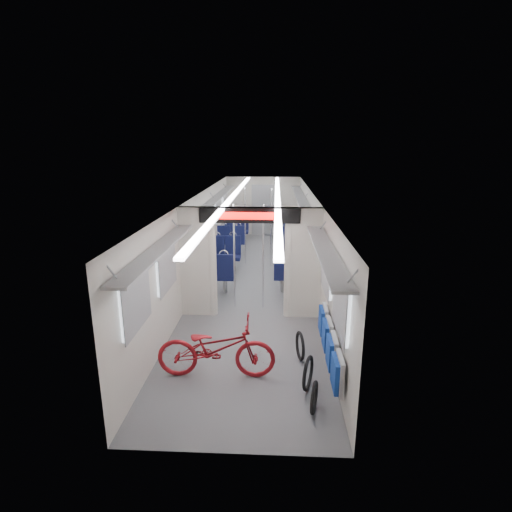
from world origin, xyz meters
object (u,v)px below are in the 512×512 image
at_px(bicycle, 216,348).
at_px(stanchion_near_left, 234,257).
at_px(bike_hoop_c, 300,347).
at_px(seat_bay_near_left, 220,261).
at_px(seat_bay_near_right, 291,262).
at_px(stanchion_far_right, 271,228).
at_px(bike_hoop_a, 314,399).
at_px(bike_hoop_b, 308,375).
at_px(seat_bay_far_left, 234,233).
at_px(seat_bay_far_right, 288,235).
at_px(stanchion_far_left, 245,227).
at_px(stanchion_near_right, 263,258).
at_px(flip_bench, 330,344).

distance_m(bicycle, stanchion_near_left, 2.88).
distance_m(bike_hoop_c, stanchion_near_left, 2.75).
distance_m(seat_bay_near_left, stanchion_near_left, 1.94).
relative_size(seat_bay_near_right, stanchion_near_left, 0.86).
bearing_deg(stanchion_far_right, bike_hoop_c, -84.01).
relative_size(bike_hoop_a, stanchion_far_right, 0.20).
bearing_deg(stanchion_far_right, seat_bay_near_left, -133.07).
height_order(bike_hoop_b, seat_bay_far_left, seat_bay_far_left).
bearing_deg(seat_bay_far_right, bike_hoop_a, -89.19).
height_order(seat_bay_near_left, stanchion_far_left, stanchion_far_left).
relative_size(bike_hoop_b, stanchion_near_right, 0.23).
distance_m(bicycle, seat_bay_near_right, 4.76).
height_order(flip_bench, seat_bay_near_left, seat_bay_near_left).
height_order(seat_bay_near_left, stanchion_near_left, stanchion_near_left).
distance_m(seat_bay_near_left, seat_bay_far_right, 3.81).
relative_size(bicycle, stanchion_near_right, 0.79).
height_order(bike_hoop_a, seat_bay_far_right, seat_bay_far_right).
distance_m(seat_bay_near_right, seat_bay_far_left, 4.02).
height_order(seat_bay_near_right, stanchion_near_left, stanchion_near_left).
bearing_deg(seat_bay_far_left, stanchion_far_left, -74.48).
relative_size(bike_hoop_a, stanchion_near_right, 0.20).
xyz_separation_m(bike_hoop_c, seat_bay_far_right, (-0.01, 7.31, 0.31)).
bearing_deg(bike_hoop_c, stanchion_far_right, 95.99).
bearing_deg(stanchion_far_left, seat_bay_near_right, -50.19).
height_order(bike_hoop_a, bike_hoop_b, bike_hoop_b).
distance_m(stanchion_near_left, stanchion_near_right, 0.62).
height_order(bicycle, seat_bay_near_left, seat_bay_near_left).
bearing_deg(flip_bench, seat_bay_far_left, 105.79).
height_order(bike_hoop_b, seat_bay_far_right, seat_bay_far_right).
relative_size(stanchion_near_right, stanchion_far_right, 1.00).
bearing_deg(flip_bench, seat_bay_far_right, 93.06).
distance_m(bike_hoop_b, seat_bay_near_left, 5.22).
bearing_deg(bicycle, seat_bay_far_left, 2.70).
relative_size(flip_bench, stanchion_near_right, 0.91).
distance_m(flip_bench, stanchion_near_left, 3.30).
xyz_separation_m(bicycle, stanchion_near_right, (0.63, 2.78, 0.67)).
height_order(seat_bay_far_right, stanchion_far_left, stanchion_far_left).
distance_m(bicycle, stanchion_far_right, 6.05).
bearing_deg(bike_hoop_b, stanchion_near_left, 114.21).
distance_m(flip_bench, seat_bay_far_right, 7.84).
xyz_separation_m(bike_hoop_b, stanchion_near_right, (-0.76, 3.07, 0.91)).
height_order(stanchion_near_left, stanchion_far_right, same).
bearing_deg(seat_bay_far_right, flip_bench, -86.94).
relative_size(bike_hoop_b, stanchion_far_right, 0.23).
xyz_separation_m(bicycle, stanchion_far_right, (0.76, 5.96, 0.67)).
height_order(bicycle, stanchion_near_left, stanchion_near_left).
xyz_separation_m(seat_bay_near_left, seat_bay_far_right, (1.87, 3.32, -0.02)).
height_order(bike_hoop_b, stanchion_near_left, stanchion_near_left).
bearing_deg(seat_bay_far_left, bike_hoop_b, -76.96).
height_order(seat_bay_far_left, seat_bay_far_right, same).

